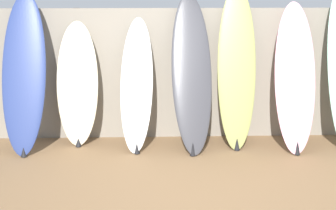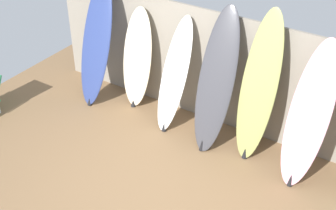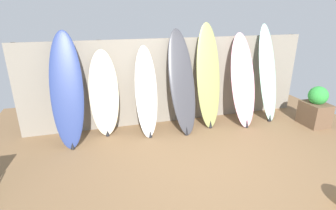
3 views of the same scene
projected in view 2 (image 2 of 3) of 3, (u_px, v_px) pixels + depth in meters
name	position (u px, v px, depth m)	size (l,w,h in m)	color
ground	(150.00, 200.00, 5.95)	(7.68, 7.68, 0.00)	brown
fence_back	(226.00, 72.00, 6.85)	(6.08, 0.11, 1.80)	gray
surfboard_navy_0	(96.00, 44.00, 7.38)	(0.61, 0.73, 2.02)	navy
surfboard_cream_1	(137.00, 59.00, 7.36)	(0.59, 0.42, 1.65)	beige
surfboard_white_2	(174.00, 76.00, 6.89)	(0.49, 0.72, 1.70)	white
surfboard_charcoal_3	(216.00, 82.00, 6.45)	(0.57, 0.83, 2.01)	#38383D
surfboard_olive_4	(259.00, 88.00, 6.21)	(0.51, 0.57, 2.11)	olive
surfboard_pink_5	(309.00, 116.00, 5.86)	(0.56, 0.76, 1.90)	pink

